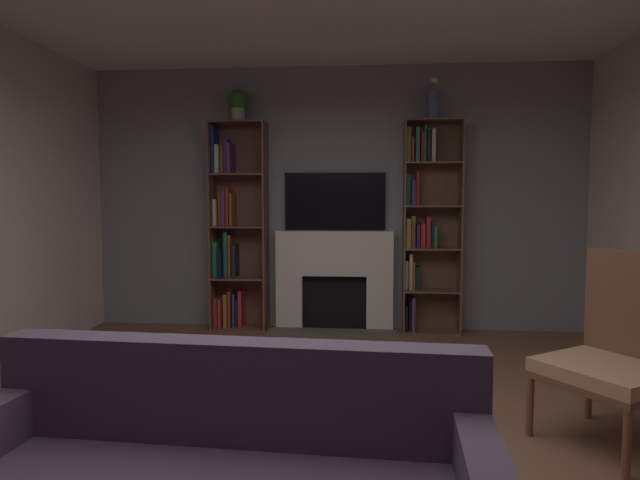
% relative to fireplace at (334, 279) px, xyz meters
% --- Properties ---
extents(ground_plane, '(7.63, 7.63, 0.00)m').
position_rel_fireplace_xyz_m(ground_plane, '(0.00, -3.08, -0.56)').
color(ground_plane, brown).
extents(wall_back_accent, '(5.47, 0.06, 2.86)m').
position_rel_fireplace_xyz_m(wall_back_accent, '(0.00, 0.13, 0.87)').
color(wall_back_accent, gray).
rests_on(wall_back_accent, ground_plane).
extents(fireplace, '(1.37, 0.49, 1.08)m').
position_rel_fireplace_xyz_m(fireplace, '(0.00, 0.00, 0.00)').
color(fireplace, white).
rests_on(fireplace, ground_plane).
extents(tv, '(1.09, 0.06, 0.63)m').
position_rel_fireplace_xyz_m(tv, '(0.00, 0.07, 0.84)').
color(tv, black).
rests_on(tv, fireplace).
extents(bookshelf_left, '(0.60, 0.33, 2.25)m').
position_rel_fireplace_xyz_m(bookshelf_left, '(-1.11, -0.02, 0.49)').
color(bookshelf_left, brown).
rests_on(bookshelf_left, ground_plane).
extents(bookshelf_right, '(0.60, 0.29, 2.25)m').
position_rel_fireplace_xyz_m(bookshelf_right, '(0.97, -0.01, 0.60)').
color(bookshelf_right, brown).
rests_on(bookshelf_right, ground_plane).
extents(potted_plant, '(0.23, 0.23, 0.35)m').
position_rel_fireplace_xyz_m(potted_plant, '(-1.04, -0.05, 1.89)').
color(potted_plant, beige).
rests_on(potted_plant, bookshelf_left).
extents(vase_with_flowers, '(0.12, 0.12, 0.44)m').
position_rel_fireplace_xyz_m(vase_with_flowers, '(1.04, -0.05, 1.85)').
color(vase_with_flowers, slate).
rests_on(vase_with_flowers, bookshelf_right).
extents(armchair, '(0.87, 0.87, 1.12)m').
position_rel_fireplace_xyz_m(armchair, '(1.82, -2.66, -0.03)').
color(armchair, brown).
rests_on(armchair, ground_plane).
extents(coffee_table, '(0.86, 0.47, 0.42)m').
position_rel_fireplace_xyz_m(coffee_table, '(-0.19, -3.32, -0.20)').
color(coffee_table, '#856253').
rests_on(coffee_table, ground_plane).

